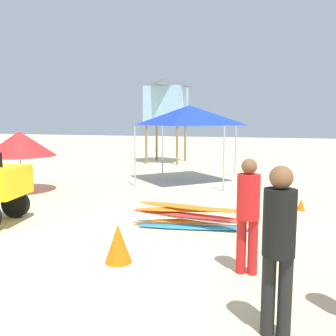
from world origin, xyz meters
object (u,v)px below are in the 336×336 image
object	(u,v)px
surfboard_pile	(190,216)
popup_canopy	(189,115)
beach_umbrella_left	(20,144)
lifeguard_near_center	(279,240)
lifeguard_near_left	(248,209)
traffic_cone_far	(301,209)
cooler_box	(295,221)
lifeguard_tower	(166,101)
traffic_cone_near	(118,243)

from	to	relation	value
surfboard_pile	popup_canopy	xyz separation A→B (m)	(-1.39, 5.48, 2.06)
popup_canopy	beach_umbrella_left	xyz separation A→B (m)	(-4.33, -3.34, -0.84)
surfboard_pile	lifeguard_near_center	world-z (taller)	lifeguard_near_center
surfboard_pile	beach_umbrella_left	xyz separation A→B (m)	(-5.72, 2.14, 1.21)
surfboard_pile	lifeguard_near_left	bearing A→B (deg)	-56.05
beach_umbrella_left	traffic_cone_far	bearing A→B (deg)	-5.48
popup_canopy	cooler_box	bearing A→B (deg)	-55.67
surfboard_pile	lifeguard_tower	bearing A→B (deg)	109.78
lifeguard_near_center	cooler_box	distance (m)	4.01
surfboard_pile	traffic_cone_far	distance (m)	2.57
surfboard_pile	lifeguard_near_left	size ratio (longest dim) A/B	1.54
lifeguard_near_center	beach_umbrella_left	world-z (taller)	beach_umbrella_left
lifeguard_near_center	popup_canopy	size ratio (longest dim) A/B	0.59
surfboard_pile	popup_canopy	distance (m)	6.02
lifeguard_near_left	traffic_cone_far	bearing A→B (deg)	75.44
lifeguard_near_left	lifeguard_near_center	size ratio (longest dim) A/B	0.94
surfboard_pile	traffic_cone_near	xyz separation A→B (m)	(-0.61, -2.09, 0.06)
surfboard_pile	traffic_cone_near	distance (m)	2.17
popup_canopy	cooler_box	size ratio (longest dim) A/B	5.20
lifeguard_near_left	traffic_cone_near	xyz separation A→B (m)	(-1.91, -0.15, -0.64)
lifeguard_near_center	traffic_cone_near	xyz separation A→B (m)	(-2.34, 1.32, -0.71)
lifeguard_near_left	lifeguard_tower	xyz separation A→B (m)	(-5.16, 12.66, 2.13)
lifeguard_tower	traffic_cone_near	xyz separation A→B (m)	(3.24, -12.81, -2.78)
popup_canopy	beach_umbrella_left	world-z (taller)	popup_canopy
popup_canopy	cooler_box	world-z (taller)	popup_canopy
lifeguard_tower	traffic_cone_near	distance (m)	13.51
lifeguard_near_left	beach_umbrella_left	bearing A→B (deg)	149.88
surfboard_pile	traffic_cone_near	world-z (taller)	traffic_cone_near
popup_canopy	traffic_cone_far	size ratio (longest dim) A/B	6.48
cooler_box	traffic_cone_near	bearing A→B (deg)	-135.38
popup_canopy	lifeguard_tower	world-z (taller)	lifeguard_tower
traffic_cone_far	beach_umbrella_left	bearing A→B (deg)	174.52
traffic_cone_near	lifeguard_tower	bearing A→B (deg)	104.21
lifeguard_near_left	traffic_cone_near	distance (m)	2.02
lifeguard_near_center	cooler_box	world-z (taller)	lifeguard_near_center
popup_canopy	lifeguard_tower	bearing A→B (deg)	115.20
traffic_cone_near	beach_umbrella_left	bearing A→B (deg)	140.38
lifeguard_near_center	popup_canopy	world-z (taller)	popup_canopy
lifeguard_near_left	beach_umbrella_left	world-z (taller)	beach_umbrella_left
popup_canopy	traffic_cone_near	world-z (taller)	popup_canopy
lifeguard_tower	surfboard_pile	bearing A→B (deg)	-70.22
traffic_cone_far	cooler_box	distance (m)	0.90
surfboard_pile	lifeguard_near_center	size ratio (longest dim) A/B	1.46
lifeguard_near_center	traffic_cone_near	world-z (taller)	lifeguard_near_center
lifeguard_near_center	beach_umbrella_left	size ratio (longest dim) A/B	0.83
surfboard_pile	traffic_cone_near	bearing A→B (deg)	-106.37
lifeguard_near_center	traffic_cone_near	bearing A→B (deg)	150.53
lifeguard_near_center	traffic_cone_near	size ratio (longest dim) A/B	2.93
lifeguard_near_left	cooler_box	distance (m)	2.65
traffic_cone_near	cooler_box	distance (m)	3.69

